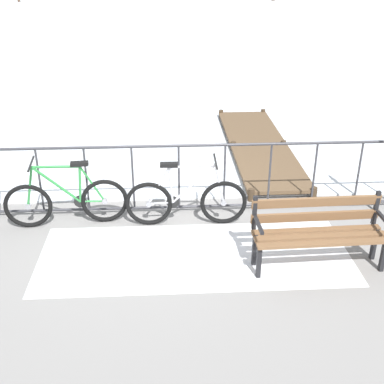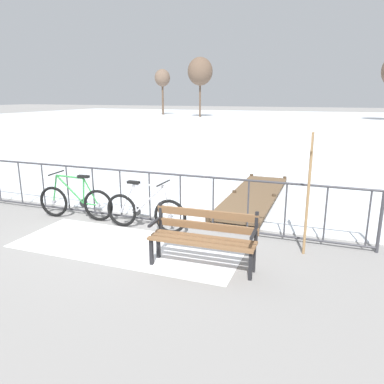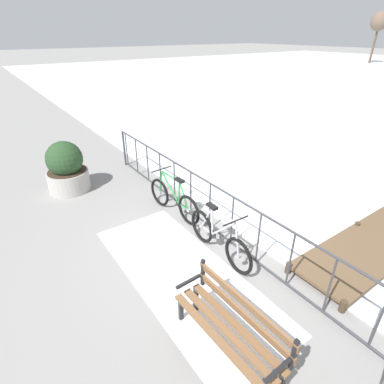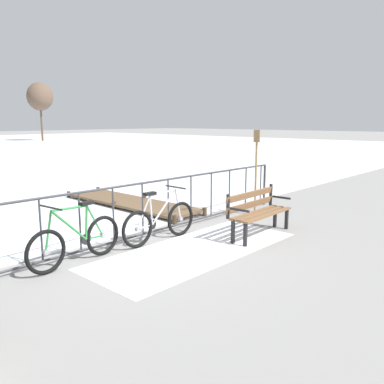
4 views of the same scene
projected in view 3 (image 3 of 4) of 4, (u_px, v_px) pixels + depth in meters
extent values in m
plane|color=gray|center=(219.00, 236.00, 6.08)|extent=(160.00, 160.00, 0.00)
cube|color=white|center=(183.00, 275.00, 5.12)|extent=(3.97, 1.57, 0.01)
cylinder|color=#38383D|center=(222.00, 190.00, 5.59)|extent=(9.00, 0.04, 0.04)
cylinder|color=#38383D|center=(219.00, 233.00, 6.05)|extent=(9.00, 0.04, 0.04)
cylinder|color=#38383D|center=(124.00, 149.00, 9.09)|extent=(0.06, 0.06, 1.05)
cylinder|color=#38383D|center=(127.00, 149.00, 8.94)|extent=(0.03, 0.03, 0.97)
cylinder|color=#38383D|center=(137.00, 156.00, 8.46)|extent=(0.03, 0.03, 0.97)
cylinder|color=#38383D|center=(148.00, 163.00, 7.98)|extent=(0.03, 0.03, 0.97)
cylinder|color=#38383D|center=(160.00, 172.00, 7.50)|extent=(0.03, 0.03, 0.97)
cylinder|color=#38383D|center=(174.00, 181.00, 7.02)|extent=(0.03, 0.03, 0.97)
cylinder|color=#38383D|center=(191.00, 192.00, 6.54)|extent=(0.03, 0.03, 0.97)
cylinder|color=#38383D|center=(210.00, 205.00, 6.06)|extent=(0.03, 0.03, 0.97)
cylinder|color=#38383D|center=(232.00, 220.00, 5.58)|extent=(0.03, 0.03, 0.97)
cylinder|color=#38383D|center=(258.00, 238.00, 5.10)|extent=(0.03, 0.03, 0.97)
cylinder|color=#38383D|center=(290.00, 260.00, 4.62)|extent=(0.03, 0.03, 0.97)
cylinder|color=#38383D|center=(330.00, 286.00, 4.14)|extent=(0.03, 0.03, 0.97)
cylinder|color=#38383D|center=(379.00, 320.00, 3.66)|extent=(0.03, 0.03, 0.97)
torus|color=black|center=(189.00, 210.00, 6.34)|extent=(0.66, 0.12, 0.66)
cylinder|color=gray|center=(189.00, 210.00, 6.34)|extent=(0.08, 0.07, 0.08)
torus|color=black|center=(160.00, 192.00, 7.04)|extent=(0.66, 0.12, 0.66)
cylinder|color=gray|center=(160.00, 192.00, 7.04)|extent=(0.08, 0.07, 0.08)
cylinder|color=#2D843D|center=(179.00, 193.00, 6.42)|extent=(0.08, 0.04, 0.53)
cylinder|color=#2D843D|center=(170.00, 187.00, 6.62)|extent=(0.61, 0.09, 0.59)
cylinder|color=#2D843D|center=(170.00, 176.00, 6.48)|extent=(0.63, 0.10, 0.07)
cylinder|color=#2D843D|center=(184.00, 207.00, 6.45)|extent=(0.34, 0.06, 0.05)
cylinder|color=#2D843D|center=(184.00, 196.00, 6.31)|extent=(0.32, 0.06, 0.56)
cylinder|color=#2D843D|center=(161.00, 182.00, 6.86)|extent=(0.16, 0.05, 0.59)
cube|color=black|center=(179.00, 180.00, 6.26)|extent=(0.25, 0.12, 0.05)
cylinder|color=black|center=(162.00, 169.00, 6.66)|extent=(0.08, 0.52, 0.03)
cylinder|color=black|center=(179.00, 203.00, 6.55)|extent=(0.18, 0.04, 0.18)
torus|color=black|center=(202.00, 226.00, 5.82)|extent=(0.66, 0.07, 0.66)
cylinder|color=gray|center=(202.00, 226.00, 5.82)|extent=(0.08, 0.06, 0.08)
torus|color=black|center=(238.00, 256.00, 5.05)|extent=(0.66, 0.07, 0.66)
cylinder|color=gray|center=(238.00, 256.00, 5.05)|extent=(0.08, 0.06, 0.08)
cylinder|color=#B2B2B7|center=(212.00, 221.00, 5.46)|extent=(0.08, 0.04, 0.53)
cylinder|color=#B2B2B7|center=(223.00, 229.00, 5.22)|extent=(0.61, 0.05, 0.59)
cylinder|color=#B2B2B7|center=(223.00, 215.00, 5.11)|extent=(0.63, 0.05, 0.07)
cylinder|color=#B2B2B7|center=(207.00, 230.00, 5.69)|extent=(0.34, 0.04, 0.05)
cylinder|color=#B2B2B7|center=(207.00, 218.00, 5.58)|extent=(0.32, 0.04, 0.56)
cylinder|color=#B2B2B7|center=(237.00, 240.00, 4.96)|extent=(0.16, 0.04, 0.59)
cube|color=black|center=(212.00, 206.00, 5.33)|extent=(0.24, 0.10, 0.05)
cylinder|color=black|center=(236.00, 221.00, 4.85)|extent=(0.04, 0.52, 0.03)
cylinder|color=black|center=(212.00, 234.00, 5.56)|extent=(0.18, 0.02, 0.18)
cube|color=brown|center=(235.00, 324.00, 3.75)|extent=(1.60, 0.15, 0.04)
cube|color=brown|center=(226.00, 331.00, 3.67)|extent=(1.60, 0.15, 0.04)
cube|color=brown|center=(216.00, 337.00, 3.58)|extent=(1.60, 0.15, 0.04)
cube|color=brown|center=(241.00, 312.00, 3.73)|extent=(1.60, 0.10, 0.12)
cube|color=brown|center=(242.00, 301.00, 3.64)|extent=(1.60, 0.10, 0.12)
cube|color=black|center=(294.00, 355.00, 3.15)|extent=(0.05, 0.05, 0.45)
cube|color=black|center=(278.00, 370.00, 3.03)|extent=(0.05, 0.40, 0.04)
cube|color=black|center=(181.00, 308.00, 4.24)|extent=(0.05, 0.06, 0.44)
cube|color=black|center=(196.00, 299.00, 4.38)|extent=(0.05, 0.06, 0.44)
cube|color=black|center=(203.00, 272.00, 4.23)|extent=(0.05, 0.05, 0.45)
cube|color=black|center=(188.00, 282.00, 4.11)|extent=(0.05, 0.40, 0.04)
cylinder|color=#ADA8A0|center=(69.00, 180.00, 7.77)|extent=(1.02, 1.02, 0.52)
cylinder|color=#38281E|center=(67.00, 171.00, 7.64)|extent=(0.94, 0.94, 0.02)
sphere|color=#264223|center=(64.00, 159.00, 7.49)|extent=(0.89, 0.89, 0.89)
cube|color=brown|center=(382.00, 238.00, 5.84)|extent=(1.10, 4.26, 0.06)
cylinder|color=#433323|center=(288.00, 268.00, 5.13)|extent=(0.10, 0.10, 0.20)
cylinder|color=#433323|center=(343.00, 306.00, 4.41)|extent=(0.10, 0.10, 0.20)
cylinder|color=#433323|center=(357.00, 227.00, 6.21)|extent=(0.10, 0.10, 0.20)
cylinder|color=brown|center=(374.00, 46.00, 37.84)|extent=(0.25, 0.25, 4.12)
ellipsoid|color=brown|center=(380.00, 21.00, 36.59)|extent=(2.00, 2.00, 2.20)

